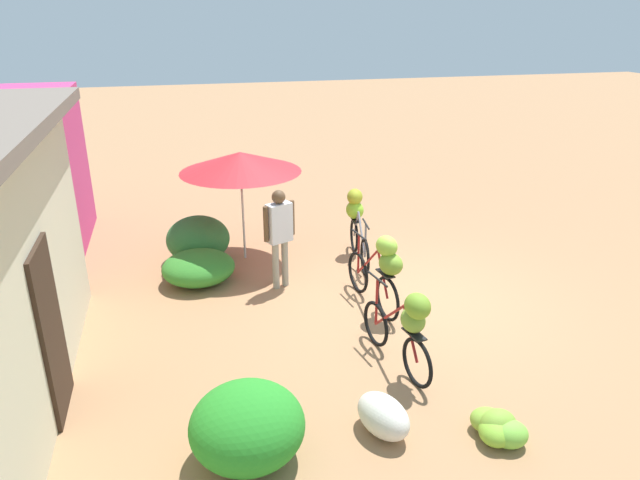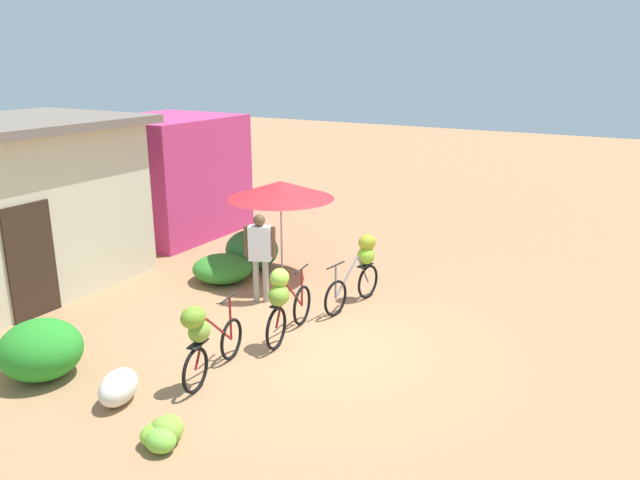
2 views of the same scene
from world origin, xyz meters
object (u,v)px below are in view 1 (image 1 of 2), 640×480
(bicycle_center_loaded, at_px, (357,220))
(produce_sack, at_px, (383,416))
(person_vendor, at_px, (279,229))
(market_umbrella, at_px, (240,162))
(bicycle_leftmost, at_px, (407,324))
(bicycle_near_pile, at_px, (382,268))
(banana_pile_on_ground, at_px, (498,428))

(bicycle_center_loaded, distance_m, produce_sack, 4.87)
(person_vendor, bearing_deg, market_umbrella, 17.27)
(bicycle_leftmost, bearing_deg, produce_sack, 146.63)
(market_umbrella, bearing_deg, bicycle_center_loaded, -102.36)
(bicycle_near_pile, height_order, person_vendor, person_vendor)
(produce_sack, xyz_separation_m, person_vendor, (3.79, 0.39, 0.80))
(market_umbrella, height_order, bicycle_leftmost, market_umbrella)
(banana_pile_on_ground, xyz_separation_m, produce_sack, (0.40, 1.15, 0.08))
(bicycle_center_loaded, xyz_separation_m, produce_sack, (-4.69, 1.20, -0.49))
(banana_pile_on_ground, bearing_deg, bicycle_near_pile, 4.79)
(market_umbrella, relative_size, produce_sack, 3.04)
(bicycle_leftmost, distance_m, bicycle_center_loaded, 3.76)
(bicycle_leftmost, distance_m, produce_sack, 1.27)
(person_vendor, bearing_deg, bicycle_center_loaded, -60.48)
(bicycle_near_pile, distance_m, produce_sack, 2.77)
(market_umbrella, distance_m, produce_sack, 5.43)
(market_umbrella, distance_m, bicycle_near_pile, 3.26)
(market_umbrella, bearing_deg, banana_pile_on_ground, -160.47)
(bicycle_center_loaded, distance_m, banana_pile_on_ground, 5.12)
(bicycle_leftmost, height_order, banana_pile_on_ground, bicycle_leftmost)
(bicycle_leftmost, xyz_separation_m, person_vendor, (2.82, 1.04, 0.31))
(bicycle_center_loaded, bearing_deg, bicycle_near_pile, 172.16)
(market_umbrella, bearing_deg, bicycle_leftmost, -160.72)
(bicycle_near_pile, distance_m, person_vendor, 1.80)
(person_vendor, bearing_deg, bicycle_leftmost, -159.79)
(produce_sack, height_order, person_vendor, person_vendor)
(bicycle_center_loaded, distance_m, person_vendor, 1.85)
(bicycle_near_pile, relative_size, person_vendor, 1.00)
(banana_pile_on_ground, height_order, produce_sack, produce_sack)
(bicycle_center_loaded, height_order, banana_pile_on_ground, bicycle_center_loaded)
(bicycle_leftmost, bearing_deg, market_umbrella, 19.28)
(market_umbrella, height_order, person_vendor, market_umbrella)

